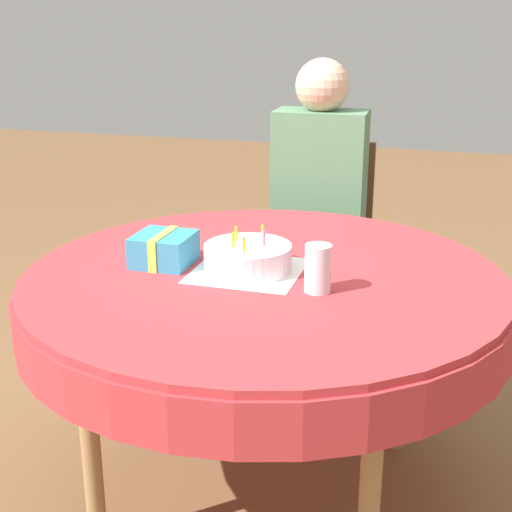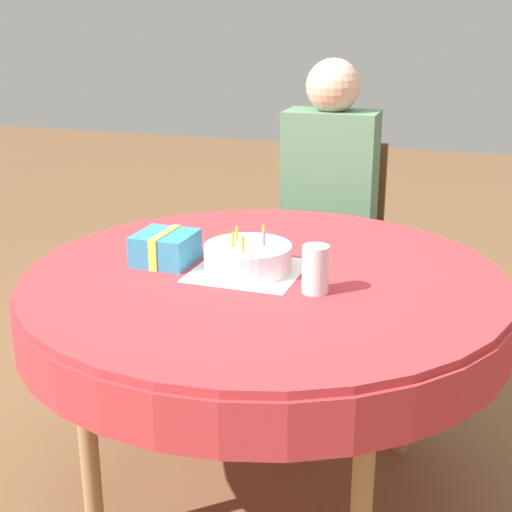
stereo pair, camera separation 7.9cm
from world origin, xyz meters
name	(u,v)px [view 1 (the left image)]	position (x,y,z in m)	size (l,w,h in m)	color
ground_plane	(263,491)	(0.00, 0.00, 0.00)	(12.00, 12.00, 0.00)	brown
dining_table	(264,299)	(0.00, 0.00, 0.62)	(1.31, 1.31, 0.70)	#BC3338
chair	(321,241)	(-0.04, 0.99, 0.49)	(0.44, 0.44, 0.88)	brown
person	(319,188)	(-0.04, 0.90, 0.73)	(0.35, 0.31, 1.21)	#DBB293
napkin	(248,270)	(-0.04, -0.01, 0.71)	(0.29, 0.29, 0.00)	white
birthday_cake	(248,258)	(-0.04, -0.01, 0.74)	(0.24, 0.24, 0.11)	white
drinking_glass	(318,268)	(0.17, -0.10, 0.76)	(0.07, 0.07, 0.12)	silver
gift_box	(164,249)	(-0.28, -0.02, 0.75)	(0.15, 0.16, 0.09)	teal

